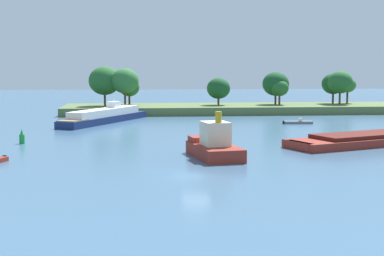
# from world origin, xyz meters

# --- Properties ---
(ground_plane) EXTENTS (400.00, 400.00, 0.00)m
(ground_plane) POSITION_xyz_m (0.00, 0.00, 0.00)
(ground_plane) COLOR #3D607F
(treeline_island) EXTENTS (78.62, 16.50, 10.00)m
(treeline_island) POSITION_xyz_m (15.95, 72.32, 2.79)
(treeline_island) COLOR #566B3D
(treeline_island) RESTS_ON ground
(white_riverboat) EXTENTS (14.93, 24.44, 5.02)m
(white_riverboat) POSITION_xyz_m (-11.28, 51.93, 1.18)
(white_riverboat) COLOR navy
(white_riverboat) RESTS_ON ground
(tugboat) EXTENTS (5.67, 9.90, 5.21)m
(tugboat) POSITION_xyz_m (3.04, 10.74, 1.35)
(tugboat) COLOR maroon
(tugboat) RESTS_ON ground
(fishing_skiff) EXTENTS (5.28, 1.51, 0.97)m
(fishing_skiff) POSITION_xyz_m (22.59, 46.75, 0.26)
(fishing_skiff) COLOR slate
(fishing_skiff) RESTS_ON ground
(channel_buoy_green) EXTENTS (0.70, 0.70, 1.90)m
(channel_buoy_green) POSITION_xyz_m (-20.41, 24.41, 0.81)
(channel_buoy_green) COLOR green
(channel_buoy_green) RESTS_ON ground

